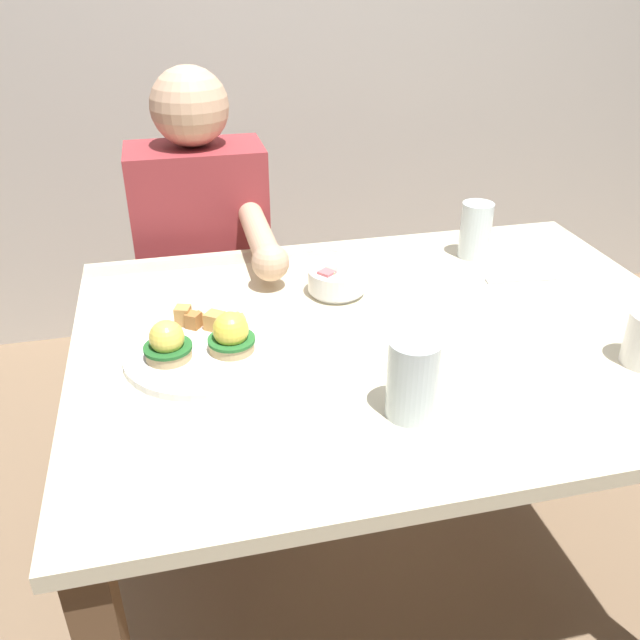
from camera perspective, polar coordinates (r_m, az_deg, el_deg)
ground_plane at (r=1.77m, az=5.01°, el=-22.03°), size 6.00×6.00×0.00m
dining_table at (r=1.34m, az=6.18°, el=-4.76°), size 1.20×0.90×0.74m
eggs_benedict_plate at (r=1.20m, az=-10.09°, el=-2.16°), size 0.27×0.27×0.09m
fruit_bowl at (r=1.39m, az=1.39°, el=3.39°), size 0.12×0.12×0.06m
fork at (r=1.52m, az=16.44°, el=3.29°), size 0.16×0.04×0.00m
water_glass_near at (r=1.03m, az=7.89°, el=-5.33°), size 0.08×0.08×0.13m
water_glass_far at (r=1.60m, az=13.14°, el=7.26°), size 0.07×0.07×0.13m
diner_person at (r=1.79m, az=-9.74°, el=4.92°), size 0.34×0.54×1.14m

